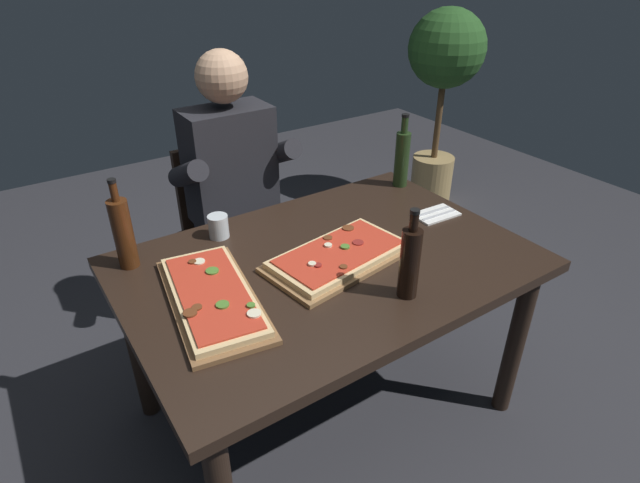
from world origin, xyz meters
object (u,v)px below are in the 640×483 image
pizza_rectangular_left (213,297)px  vinegar_bottle_green (123,232)px  dining_table (328,282)px  wine_bottle_dark (402,157)px  oil_bottle_amber (410,262)px  tumbler_near_camera (219,228)px  seated_diner (237,186)px  pizza_rectangular_front (339,256)px  potted_plant_corner (444,75)px  diner_chair (230,225)px

pizza_rectangular_left → vinegar_bottle_green: vinegar_bottle_green is taller
dining_table → wine_bottle_dark: bearing=28.4°
vinegar_bottle_green → wine_bottle_dark: bearing=-0.4°
oil_bottle_amber → pizza_rectangular_left: bearing=150.1°
wine_bottle_dark → oil_bottle_amber: bearing=-129.9°
tumbler_near_camera → seated_diner: 0.45m
pizza_rectangular_front → tumbler_near_camera: tumbler_near_camera is taller
dining_table → tumbler_near_camera: 0.46m
potted_plant_corner → diner_chair: bearing=-168.0°
dining_table → seated_diner: size_ratio=1.05×
tumbler_near_camera → diner_chair: size_ratio=0.10×
vinegar_bottle_green → diner_chair: 0.87m
dining_table → seated_diner: 0.74m
dining_table → potted_plant_corner: (1.79, 1.24, 0.27)m
pizza_rectangular_front → seated_diner: 0.76m
dining_table → seated_diner: bearing=89.7°
pizza_rectangular_front → vinegar_bottle_green: (-0.61, 0.38, 0.11)m
oil_bottle_amber → seated_diner: 1.05m
dining_table → pizza_rectangular_front: (0.03, -0.03, 0.11)m
pizza_rectangular_left → tumbler_near_camera: tumbler_near_camera is taller
pizza_rectangular_front → wine_bottle_dark: bearing=31.3°
dining_table → diner_chair: diner_chair is taller
seated_diner → potted_plant_corner: 1.87m
diner_chair → pizza_rectangular_front: bearing=-88.5°
tumbler_near_camera → diner_chair: diner_chair is taller
pizza_rectangular_front → potted_plant_corner: bearing=35.6°
oil_bottle_amber → tumbler_near_camera: size_ratio=3.44×
pizza_rectangular_left → wine_bottle_dark: 1.12m
wine_bottle_dark → oil_bottle_amber: 0.84m
dining_table → oil_bottle_amber: 0.39m
pizza_rectangular_front → pizza_rectangular_left: 0.46m
dining_table → oil_bottle_amber: (0.09, -0.31, 0.22)m
vinegar_bottle_green → diner_chair: bearing=40.6°
pizza_rectangular_left → wine_bottle_dark: bearing=18.0°
diner_chair → tumbler_near_camera: bearing=-117.1°
tumbler_near_camera → potted_plant_corner: size_ratio=0.07×
oil_bottle_amber → diner_chair: bearing=94.3°
diner_chair → seated_diner: 0.28m
vinegar_bottle_green → potted_plant_corner: potted_plant_corner is taller
dining_table → seated_diner: seated_diner is taller
oil_bottle_amber → seated_diner: bearing=94.8°
tumbler_near_camera → seated_diner: size_ratio=0.07×
tumbler_near_camera → diner_chair: bearing=62.9°
pizza_rectangular_front → vinegar_bottle_green: size_ratio=1.70×
vinegar_bottle_green → seated_diner: 0.72m
pizza_rectangular_front → diner_chair: size_ratio=0.63×
oil_bottle_amber → tumbler_near_camera: 0.75m
potted_plant_corner → wine_bottle_dark: bearing=-142.4°
pizza_rectangular_left → vinegar_bottle_green: (-0.15, 0.35, 0.11)m
diner_chair → potted_plant_corner: 1.88m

